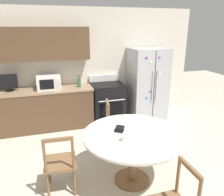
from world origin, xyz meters
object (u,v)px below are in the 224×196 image
(microwave, at_px, (49,82))
(candle_glass, at_px, (124,138))
(countertop_tv, at_px, (8,82))
(refrigerator, at_px, (147,84))
(counter_bottle, at_px, (79,83))
(wallet, at_px, (120,129))
(dining_chair_far, at_px, (116,125))
(dining_chair_left, at_px, (60,163))
(oven_range, at_px, (108,102))

(microwave, height_order, candle_glass, microwave)
(countertop_tv, bearing_deg, candle_glass, -55.35)
(microwave, bearing_deg, refrigerator, -2.11)
(counter_bottle, xyz_separation_m, wallet, (0.26, -2.05, -0.21))
(dining_chair_far, bearing_deg, candle_glass, -3.38)
(dining_chair_left, xyz_separation_m, wallet, (0.85, 0.05, 0.36))
(counter_bottle, bearing_deg, oven_range, 0.99)
(dining_chair_left, distance_m, dining_chair_far, 1.44)
(refrigerator, bearing_deg, countertop_tv, 177.58)
(oven_range, relative_size, dining_chair_left, 1.20)
(refrigerator, xyz_separation_m, countertop_tv, (-3.08, 0.13, 0.24))
(counter_bottle, bearing_deg, dining_chair_far, -66.85)
(wallet, bearing_deg, microwave, 113.37)
(microwave, xyz_separation_m, dining_chair_left, (0.05, -2.15, -0.61))
(oven_range, distance_m, microwave, 1.42)
(dining_chair_far, relative_size, wallet, 5.20)
(microwave, height_order, dining_chair_far, microwave)
(microwave, relative_size, dining_chair_far, 0.54)
(refrigerator, distance_m, wallet, 2.44)
(wallet, bearing_deg, counter_bottle, 97.29)
(refrigerator, height_order, candle_glass, refrigerator)
(candle_glass, relative_size, wallet, 0.46)
(dining_chair_far, bearing_deg, dining_chair_left, -39.55)
(oven_range, xyz_separation_m, candle_glass, (-0.42, -2.34, 0.33))
(oven_range, relative_size, microwave, 2.20)
(microwave, xyz_separation_m, counter_bottle, (0.64, -0.05, -0.04))
(counter_bottle, height_order, dining_chair_left, counter_bottle)
(microwave, relative_size, dining_chair_left, 0.54)
(countertop_tv, bearing_deg, dining_chair_far, -32.87)
(counter_bottle, bearing_deg, wallet, -82.71)
(countertop_tv, bearing_deg, dining_chair_left, -68.79)
(microwave, bearing_deg, countertop_tv, 176.68)
(countertop_tv, bearing_deg, refrigerator, -2.42)
(refrigerator, xyz_separation_m, oven_range, (-0.98, 0.05, -0.39))
(oven_range, xyz_separation_m, microwave, (-1.29, 0.04, 0.58))
(oven_range, relative_size, dining_chair_far, 1.20)
(dining_chair_left, bearing_deg, counter_bottle, 77.59)
(refrigerator, height_order, countertop_tv, refrigerator)
(refrigerator, relative_size, counter_bottle, 6.32)
(oven_range, bearing_deg, wallet, -100.73)
(counter_bottle, xyz_separation_m, dining_chair_left, (-0.59, -2.10, -0.57))
(countertop_tv, height_order, wallet, countertop_tv)
(dining_chair_far, xyz_separation_m, wallet, (-0.23, -0.89, 0.36))
(countertop_tv, xyz_separation_m, candle_glass, (1.67, -2.42, -0.29))
(oven_range, xyz_separation_m, countertop_tv, (-2.09, 0.08, 0.62))
(oven_range, height_order, candle_glass, oven_range)
(counter_bottle, bearing_deg, candle_glass, -84.40)
(counter_bottle, xyz_separation_m, dining_chair_far, (0.50, -1.16, -0.57))
(refrigerator, xyz_separation_m, dining_chair_left, (-2.23, -2.06, -0.42))
(countertop_tv, relative_size, counter_bottle, 1.33)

